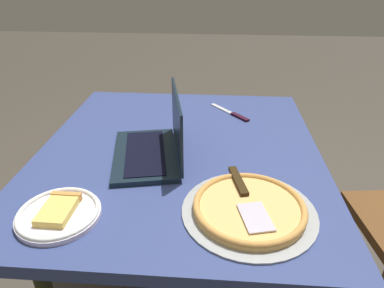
% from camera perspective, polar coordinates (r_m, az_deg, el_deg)
% --- Properties ---
extents(ground_plane, '(12.00, 12.00, 0.00)m').
position_cam_1_polar(ground_plane, '(1.75, -1.67, -22.83)').
color(ground_plane, '#403931').
extents(dining_table, '(1.13, 1.01, 0.75)m').
position_cam_1_polar(dining_table, '(1.28, -2.10, -3.49)').
color(dining_table, navy).
rests_on(dining_table, ground_plane).
extents(laptop, '(0.39, 0.29, 0.23)m').
position_cam_1_polar(laptop, '(1.19, -6.08, -0.03)').
color(laptop, black).
rests_on(laptop, dining_table).
extents(pizza_plate, '(0.22, 0.22, 0.04)m').
position_cam_1_polar(pizza_plate, '(1.00, -21.30, -10.63)').
color(pizza_plate, white).
rests_on(pizza_plate, dining_table).
extents(pizza_tray, '(0.37, 0.37, 0.03)m').
position_cam_1_polar(pizza_tray, '(0.96, 9.49, -10.40)').
color(pizza_tray, '#969A9C').
rests_on(pizza_tray, dining_table).
extents(table_knife, '(0.19, 0.17, 0.01)m').
position_cam_1_polar(table_knife, '(1.53, 6.83, 5.01)').
color(table_knife, silver).
rests_on(table_knife, dining_table).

